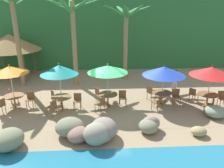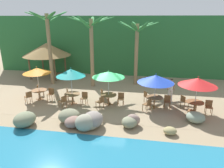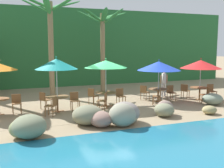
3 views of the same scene
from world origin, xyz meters
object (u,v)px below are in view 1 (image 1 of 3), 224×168
object	(u,v)px
chair_blue_inland	(150,92)
chair_red_inland	(193,94)
chair_green_seaward	(123,97)
chair_green_left	(101,103)
chair_orange_seaward	(30,98)
umbrella_blue	(164,71)
chair_red_left	(211,104)
palm_tree_second	(73,25)
chair_teal_seaward	(77,100)
chair_teal_inland	(55,96)
chair_blue_left	(158,101)
chair_teal_left	(52,107)
dining_table_orange	(14,98)
dining_table_blue	(162,94)
palm_tree_nearest	(15,22)
waiter_in_white	(175,81)
chair_red_seaward	(222,97)
chair_green_inland	(99,93)
chair_orange_inland	(12,94)
dining_table_red	(208,96)
umbrella_green	(108,69)
palapa_hut	(10,42)
chair_orange_left	(1,105)
chair_blue_seaward	(176,95)
umbrella_orange	(9,70)
umbrella_red	(212,71)
dining_table_green	(108,96)
palm_tree_third	(126,28)
umbrella_teal	(59,70)

from	to	relation	value
chair_blue_inland	chair_red_inland	size ratio (longest dim) A/B	1.00
chair_green_seaward	chair_green_left	bearing A→B (deg)	-145.44
chair_orange_seaward	umbrella_blue	xyz separation A→B (m)	(7.49, -0.09, 1.50)
chair_red_left	palm_tree_second	distance (m)	9.79
chair_teal_seaward	chair_teal_inland	bearing A→B (deg)	156.28
chair_red_inland	chair_blue_left	bearing A→B (deg)	-157.44
chair_teal_inland	chair_teal_left	bearing A→B (deg)	-83.67
dining_table_orange	chair_teal_left	xyz separation A→B (m)	(2.30, -1.09, -0.10)
dining_table_blue	chair_red_left	distance (m)	2.58
dining_table_orange	chair_blue_inland	distance (m)	7.85
chair_orange_seaward	chair_green_left	xyz separation A→B (m)	(3.97, -0.92, 0.00)
palm_tree_nearest	palm_tree_second	size ratio (longest dim) A/B	1.06
palm_tree_second	waiter_in_white	distance (m)	7.61
chair_green_left	chair_red_seaward	world-z (taller)	same
chair_teal_left	chair_green_inland	xyz separation A→B (m)	(2.38, 1.73, 0.00)
chair_orange_inland	chair_red_seaward	bearing A→B (deg)	-5.29
chair_orange_inland	dining_table_red	bearing A→B (deg)	-5.78
umbrella_green	waiter_in_white	world-z (taller)	umbrella_green
chair_blue_inland	dining_table_red	size ratio (longest dim) A/B	0.79
dining_table_red	chair_red_inland	xyz separation A→B (m)	(-0.55, 0.66, -0.10)
dining_table_orange	palapa_hut	world-z (taller)	palapa_hut
chair_orange_seaward	palm_tree_nearest	bearing A→B (deg)	113.52
chair_green_inland	palm_tree_nearest	bearing A→B (deg)	149.89
chair_green_left	dining_table_red	size ratio (longest dim) A/B	0.79
chair_orange_left	chair_green_inland	xyz separation A→B (m)	(5.12, 1.37, 0.00)
chair_orange_inland	chair_teal_inland	xyz separation A→B (m)	(2.55, -0.39, 0.00)
dining_table_orange	chair_blue_seaward	distance (m)	9.19
dining_table_blue	waiter_in_white	size ratio (longest dim) A/B	0.65
umbrella_orange	chair_orange_inland	bearing A→B (deg)	118.49
chair_blue_inland	chair_red_inland	world-z (taller)	same
umbrella_red	palm_tree_second	bearing A→B (deg)	151.84
dining_table_blue	chair_blue_inland	bearing A→B (deg)	127.20
umbrella_green	chair_green_seaward	world-z (taller)	umbrella_green
dining_table_green	chair_green_left	size ratio (longest dim) A/B	1.26
dining_table_green	chair_blue_seaward	world-z (taller)	chair_blue_seaward
chair_teal_seaward	palapa_hut	world-z (taller)	palapa_hut
umbrella_green	palm_tree_third	size ratio (longest dim) A/B	0.45
palm_tree_third	waiter_in_white	bearing A→B (deg)	-52.42
umbrella_teal	umbrella_red	world-z (taller)	umbrella_teal
chair_green_left	chair_blue_left	distance (m)	3.09
umbrella_green	dining_table_blue	xyz separation A→B (m)	(3.13, 0.06, -1.57)
chair_teal_seaward	palapa_hut	bearing A→B (deg)	132.60
chair_blue_seaward	chair_orange_inland	bearing A→B (deg)	175.93
chair_green_seaward	palapa_hut	size ratio (longest dim) A/B	0.19
chair_red_seaward	umbrella_green	bearing A→B (deg)	177.13
chair_green_seaward	chair_blue_seaward	bearing A→B (deg)	0.32
umbrella_blue	chair_blue_inland	size ratio (longest dim) A/B	2.75
chair_orange_left	chair_blue_inland	xyz separation A→B (m)	(8.25, 1.43, 0.00)
chair_green_seaward	chair_blue_seaward	distance (m)	3.13
chair_red_inland	chair_green_left	bearing A→B (deg)	-168.92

